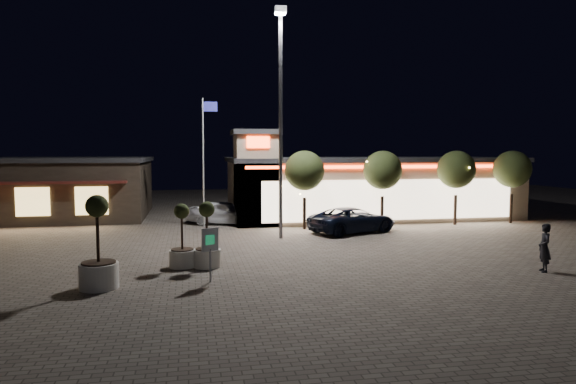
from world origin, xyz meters
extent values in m
plane|color=#62594F|center=(0.00, 0.00, 0.00)|extent=(90.00, 90.00, 0.00)
cube|color=tan|center=(10.00, 16.00, 2.00)|extent=(20.00, 8.00, 4.00)
cube|color=#262628|center=(10.00, 16.00, 4.15)|extent=(20.40, 8.40, 0.30)
cube|color=beige|center=(10.00, 11.95, 1.60)|extent=(17.00, 0.12, 2.60)
cube|color=red|center=(10.00, 11.92, 3.75)|extent=(19.00, 0.10, 0.18)
cube|color=tan|center=(1.30, 13.30, 2.90)|extent=(2.60, 2.60, 5.80)
cube|color=#262628|center=(1.30, 13.30, 5.95)|extent=(3.00, 3.00, 0.30)
cube|color=red|center=(1.30, 11.95, 5.30)|extent=(1.40, 0.10, 0.70)
cube|color=#382D23|center=(-14.00, 20.00, 2.00)|extent=(16.00, 10.00, 4.00)
cube|color=#262628|center=(-14.00, 20.00, 4.15)|extent=(16.40, 10.40, 0.30)
cube|color=#591E19|center=(-14.00, 14.60, 2.80)|extent=(14.40, 0.80, 0.15)
cube|color=#FFD372|center=(-12.50, 14.95, 1.60)|extent=(2.00, 0.12, 1.80)
cube|color=#FFD372|center=(-9.00, 14.95, 1.60)|extent=(2.00, 0.12, 1.80)
cylinder|color=gray|center=(2.00, 8.00, 6.00)|extent=(0.20, 0.20, 12.00)
cube|color=gray|center=(2.00, 8.00, 12.20)|extent=(0.60, 0.40, 0.35)
cube|color=white|center=(2.00, 8.00, 12.00)|extent=(0.45, 0.30, 0.08)
cylinder|color=white|center=(-2.00, 13.00, 4.00)|extent=(0.10, 0.10, 8.00)
cube|color=#282B95|center=(-1.55, 13.00, 7.50)|extent=(0.90, 0.04, 0.60)
cylinder|color=#332319|center=(4.00, 11.00, 0.96)|extent=(0.20, 0.20, 1.92)
sphere|color=#2D3819|center=(4.00, 11.00, 3.58)|extent=(2.42, 2.42, 2.42)
cylinder|color=#332319|center=(9.00, 11.00, 0.96)|extent=(0.20, 0.20, 1.92)
sphere|color=#2D3819|center=(9.00, 11.00, 3.58)|extent=(2.42, 2.42, 2.42)
cylinder|color=#332319|center=(14.00, 11.00, 0.96)|extent=(0.20, 0.20, 1.92)
sphere|color=#2D3819|center=(14.00, 11.00, 3.58)|extent=(2.42, 2.42, 2.42)
cylinder|color=#332319|center=(18.00, 11.00, 0.96)|extent=(0.20, 0.20, 1.92)
sphere|color=#2D3819|center=(18.00, 11.00, 3.58)|extent=(2.42, 2.42, 2.42)
imported|color=black|center=(6.49, 9.19, 0.74)|extent=(5.88, 4.22, 1.49)
imported|color=silver|center=(-0.73, 14.00, 0.78)|extent=(4.92, 3.38, 1.56)
imported|color=black|center=(10.84, -1.65, 0.96)|extent=(0.65, 0.81, 1.91)
cylinder|color=silver|center=(-3.19, 1.88, 0.36)|extent=(1.07, 1.07, 0.71)
cylinder|color=black|center=(-3.19, 1.88, 0.73)|extent=(0.92, 0.92, 0.05)
cylinder|color=#332319|center=(-3.19, 1.88, 1.56)|extent=(0.09, 0.09, 1.60)
sphere|color=#2D3819|center=(-3.19, 1.88, 2.31)|extent=(0.62, 0.62, 0.62)
cylinder|color=silver|center=(-5.98, -0.93, 0.44)|extent=(1.33, 1.33, 0.88)
cylinder|color=black|center=(-5.98, -0.93, 0.91)|extent=(1.15, 1.15, 0.07)
cylinder|color=#332319|center=(-5.98, -0.93, 1.93)|extent=(0.11, 0.11, 1.99)
sphere|color=#2D3819|center=(-5.98, -0.93, 2.87)|extent=(0.77, 0.77, 0.77)
cylinder|color=silver|center=(-2.18, 1.70, 0.37)|extent=(1.10, 1.10, 0.73)
cylinder|color=black|center=(-2.18, 1.70, 0.75)|extent=(0.95, 0.95, 0.06)
cylinder|color=#332319|center=(-2.18, 1.70, 1.61)|extent=(0.09, 0.09, 1.65)
sphere|color=#2D3819|center=(-2.18, 1.70, 2.39)|extent=(0.64, 0.64, 0.64)
cylinder|color=gray|center=(-2.15, -0.75, 0.60)|extent=(0.08, 0.08, 1.20)
cube|color=white|center=(-2.15, -0.75, 1.55)|extent=(0.62, 0.32, 0.85)
cube|color=#178B4C|center=(-2.15, -0.79, 1.55)|extent=(0.33, 0.16, 0.35)
camera|label=1|loc=(-2.84, -19.31, 4.75)|focal=32.00mm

